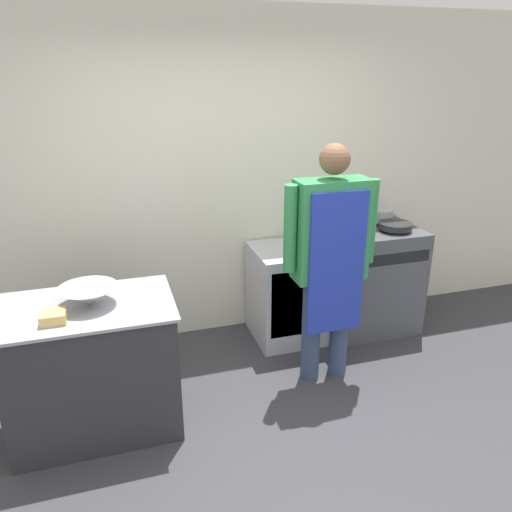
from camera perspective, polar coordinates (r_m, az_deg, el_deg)
ground_plane at (r=3.26m, az=4.54°, el=-22.48°), size 14.00×14.00×0.00m
wall_back at (r=4.20m, az=-4.06°, el=8.58°), size 8.00×0.05×2.70m
prep_counter at (r=3.43m, az=-18.02°, el=-11.96°), size 1.05×0.69×0.87m
stove at (r=4.55m, az=12.51°, el=-2.55°), size 0.84×0.63×0.95m
fridge_unit at (r=4.32m, az=3.65°, el=-4.27°), size 0.59×0.59×0.81m
person_cook at (r=3.55m, az=8.48°, el=0.56°), size 0.69×0.24×1.77m
mixing_bowl at (r=3.20m, az=-18.60°, el=-4.33°), size 0.36×0.36×0.12m
plastic_tub at (r=3.08m, az=-22.16°, el=-6.46°), size 0.14×0.14×0.06m
stock_pot at (r=4.36m, az=10.22°, el=4.85°), size 0.27×0.27×0.21m
saute_pan at (r=4.37m, az=15.64°, el=3.36°), size 0.28×0.28×0.05m
sauce_pot at (r=4.54m, az=14.21°, el=4.52°), size 0.19×0.19×0.11m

